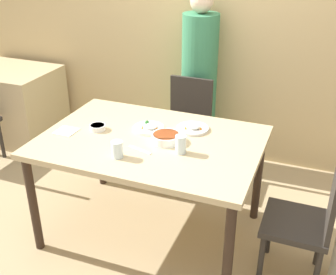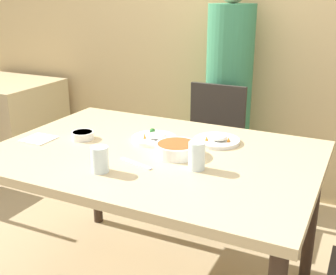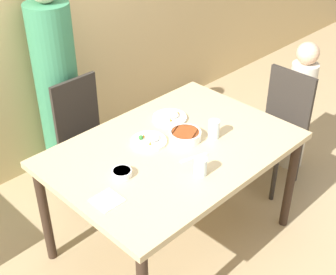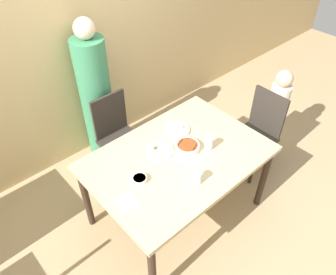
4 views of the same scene
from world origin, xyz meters
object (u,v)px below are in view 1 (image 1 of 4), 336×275
Objects in this scene: person_adult at (199,88)px; bowl_curry at (166,138)px; glass_water_tall at (181,144)px; plate_rice_adult at (193,128)px; chair_adult_spot at (186,128)px; chair_child_spot at (309,217)px.

bowl_curry is at bearing -82.86° from person_adult.
person_adult is 1.33m from glass_water_tall.
person_adult is 7.08× the size of plate_rice_adult.
person_adult is at bearing 102.66° from glass_water_tall.
chair_adult_spot reaches higher than bowl_curry.
chair_adult_spot is at bearing 99.85° from bowl_curry.
chair_adult_spot is at bearing 112.54° from plate_rice_adult.
plate_rice_adult is 1.91× the size of glass_water_tall.
bowl_curry reaches higher than plate_rice_adult.
person_adult is 8.08× the size of bowl_curry.
chair_child_spot is (1.12, -0.93, 0.00)m from chair_adult_spot.
glass_water_tall is at bearing -73.23° from chair_adult_spot.
person_adult is (-0.00, 0.33, 0.26)m from chair_adult_spot.
chair_adult_spot reaches higher than plate_rice_adult.
chair_child_spot is 0.97m from plate_rice_adult.
chair_child_spot is at bearing -48.50° from person_adult.
glass_water_tall reaches higher than plate_rice_adult.
chair_adult_spot is 4.00× the size of plate_rice_adult.
plate_rice_adult is (-0.86, 0.32, 0.31)m from chair_child_spot.
bowl_curry is (0.15, -1.18, 0.06)m from person_adult.
chair_child_spot is at bearing -20.25° from plate_rice_adult.
bowl_curry is at bearing -114.47° from plate_rice_adult.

